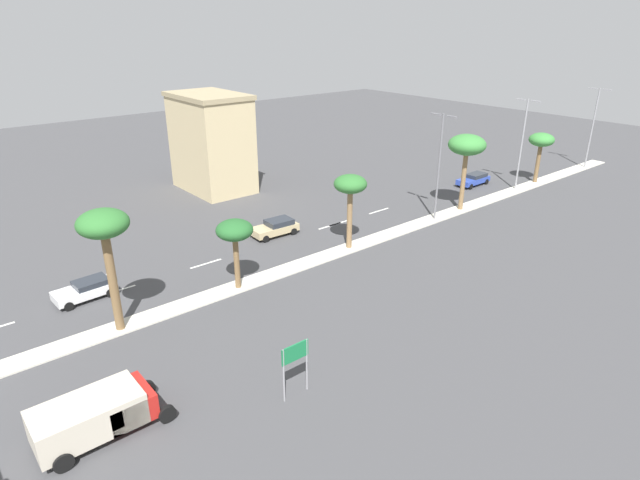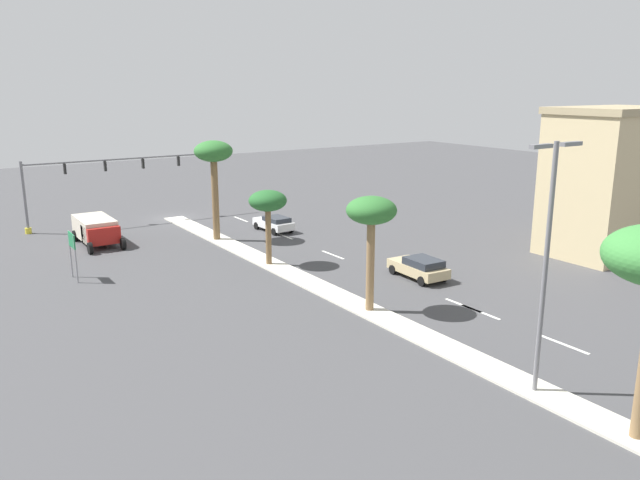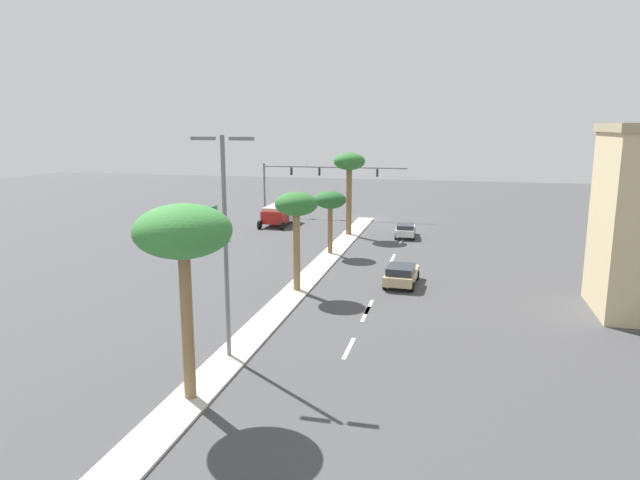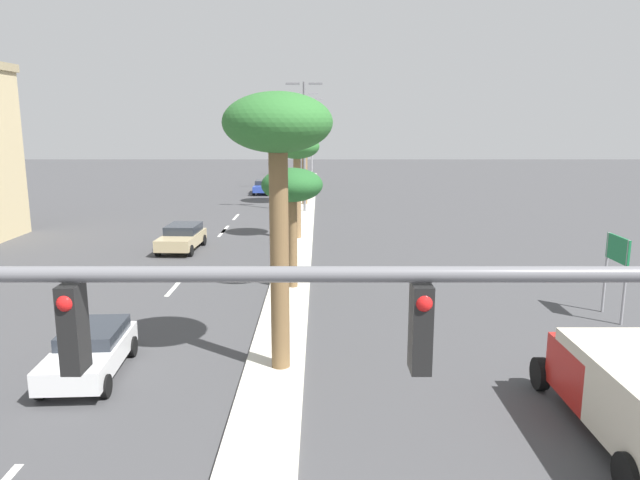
% 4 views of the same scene
% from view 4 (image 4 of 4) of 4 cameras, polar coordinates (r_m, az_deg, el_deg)
% --- Properties ---
extents(ground_plane, '(160.00, 160.00, 0.00)m').
position_cam_4_polar(ground_plane, '(37.31, -2.32, -0.05)').
color(ground_plane, '#424244').
extents(median_curb, '(1.80, 77.62, 0.12)m').
position_cam_4_polar(median_curb, '(45.78, -1.94, 2.15)').
color(median_curb, beige).
rests_on(median_curb, ground).
extents(lane_stripe_trailing, '(0.20, 2.80, 0.01)m').
position_cam_4_polar(lane_stripe_trailing, '(20.97, -18.72, -9.81)').
color(lane_stripe_trailing, silver).
rests_on(lane_stripe_trailing, ground).
extents(lane_stripe_near, '(0.20, 2.80, 0.01)m').
position_cam_4_polar(lane_stripe_near, '(27.63, -13.99, -4.44)').
color(lane_stripe_near, silver).
rests_on(lane_stripe_near, ground).
extents(lane_stripe_far, '(0.20, 2.80, 0.01)m').
position_cam_4_polar(lane_stripe_far, '(40.36, -9.58, 0.67)').
color(lane_stripe_far, silver).
rests_on(lane_stripe_far, ground).
extents(lane_stripe_leading, '(0.20, 2.80, 0.01)m').
position_cam_4_polar(lane_stripe_leading, '(41.63, -9.29, 1.01)').
color(lane_stripe_leading, silver).
rests_on(lane_stripe_leading, ground).
extents(lane_stripe_rear, '(0.20, 2.80, 0.01)m').
position_cam_4_polar(lane_stripe_rear, '(46.89, -8.27, 2.19)').
color(lane_stripe_rear, silver).
rests_on(lane_stripe_rear, ground).
extents(lane_stripe_center, '(0.20, 2.80, 0.01)m').
position_cam_4_polar(lane_stripe_center, '(62.06, -6.31, 4.46)').
color(lane_stripe_center, silver).
rests_on(lane_stripe_center, ground).
extents(directional_road_sign, '(0.10, 1.66, 3.16)m').
position_cam_4_polar(directional_road_sign, '(24.80, 26.29, -1.58)').
color(directional_road_sign, gray).
rests_on(directional_road_sign, ground).
extents(palm_tree_rear, '(3.07, 3.07, 8.04)m').
position_cam_4_polar(palm_tree_rear, '(16.86, -4.29, 9.70)').
color(palm_tree_rear, brown).
rests_on(palm_tree_rear, median_curb).
extents(palm_tree_center, '(2.66, 2.66, 5.26)m').
position_cam_4_polar(palm_tree_center, '(25.79, -2.92, 4.96)').
color(palm_tree_center, brown).
rests_on(palm_tree_center, median_curb).
extents(palm_tree_inboard, '(2.78, 2.78, 6.46)m').
position_cam_4_polar(palm_tree_inboard, '(36.97, -2.46, 8.53)').
color(palm_tree_inboard, olive).
rests_on(palm_tree_inboard, median_curb).
extents(palm_tree_leading, '(3.74, 3.74, 7.78)m').
position_cam_4_polar(palm_tree_leading, '(52.58, -1.74, 10.61)').
color(palm_tree_leading, olive).
rests_on(palm_tree_leading, median_curb).
extents(palm_tree_outboard, '(2.91, 2.91, 5.94)m').
position_cam_4_polar(palm_tree_outboard, '(67.81, -1.65, 9.38)').
color(palm_tree_outboard, brown).
rests_on(palm_tree_outboard, median_curb).
extents(street_lamp_far, '(2.90, 0.24, 10.24)m').
position_cam_4_polar(street_lamp_far, '(48.27, -1.74, 9.82)').
color(street_lamp_far, slate).
rests_on(street_lamp_far, median_curb).
extents(street_lamp_left, '(2.90, 0.24, 10.18)m').
position_cam_4_polar(street_lamp_left, '(63.46, -1.76, 10.15)').
color(street_lamp_left, gray).
rests_on(street_lamp_left, median_curb).
extents(street_lamp_mid, '(2.90, 0.24, 10.21)m').
position_cam_4_polar(street_lamp_mid, '(79.33, -1.04, 10.40)').
color(street_lamp_mid, gray).
rests_on(street_lamp_mid, median_curb).
extents(sedan_tan_center, '(2.22, 4.38, 1.44)m').
position_cam_4_polar(sedan_tan_center, '(35.33, -13.29, 0.28)').
color(sedan_tan_center, tan).
rests_on(sedan_tan_center, ground).
extents(sedan_white_leading, '(2.12, 4.23, 1.34)m').
position_cam_4_polar(sedan_white_leading, '(19.02, -21.33, -9.86)').
color(sedan_white_leading, silver).
rests_on(sedan_white_leading, ground).
extents(sedan_blue_inboard, '(1.89, 4.52, 1.35)m').
position_cam_4_polar(sedan_blue_inboard, '(61.82, -5.68, 5.12)').
color(sedan_blue_inboard, '#2D47AD').
rests_on(sedan_blue_inboard, ground).
extents(box_truck, '(2.76, 6.16, 2.10)m').
position_cam_4_polar(box_truck, '(15.97, 28.01, -12.72)').
color(box_truck, '#B21E19').
rests_on(box_truck, ground).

